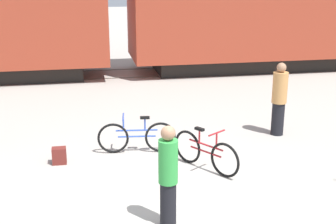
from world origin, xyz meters
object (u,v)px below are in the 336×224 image
at_px(freight_train, 118,0).
at_px(bicycle_maroon, 206,152).
at_px(bicycle_blue, 137,137).
at_px(person_in_green, 168,176).
at_px(person_in_tan, 279,99).
at_px(backpack, 59,156).

height_order(freight_train, bicycle_maroon, freight_train).
height_order(bicycle_blue, person_in_green, person_in_green).
bearing_deg(freight_train, person_in_tan, -66.89).
height_order(freight_train, person_in_tan, freight_train).
distance_m(bicycle_blue, person_in_tan, 3.48).
relative_size(freight_train, bicycle_blue, 14.22).
distance_m(freight_train, backpack, 8.65).
height_order(freight_train, person_in_green, freight_train).
bearing_deg(bicycle_blue, person_in_green, -87.72).
distance_m(person_in_green, backpack, 3.27).
xyz_separation_m(bicycle_maroon, person_in_green, (-1.09, -1.88, 0.46)).
distance_m(bicycle_blue, person_in_green, 3.04).
distance_m(bicycle_maroon, backpack, 2.94).
height_order(freight_train, backpack, freight_train).
bearing_deg(bicycle_blue, backpack, -169.20).
height_order(bicycle_maroon, bicycle_blue, bicycle_maroon).
bearing_deg(person_in_green, backpack, -109.52).
distance_m(bicycle_maroon, bicycle_blue, 1.65).
distance_m(bicycle_blue, backpack, 1.65).
height_order(person_in_green, backpack, person_in_green).
bearing_deg(person_in_tan, freight_train, 163.41).
distance_m(person_in_tan, person_in_green, 4.81).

